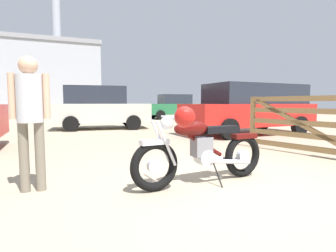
{
  "coord_description": "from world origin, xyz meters",
  "views": [
    {
      "loc": [
        -2.12,
        -3.03,
        1.1
      ],
      "look_at": [
        -0.15,
        1.41,
        0.67
      ],
      "focal_mm": 28.43,
      "sensor_mm": 36.0,
      "label": 1
    }
  ],
  "objects_px": {
    "bystander": "(30,109)",
    "red_hatchback_near": "(251,107)",
    "timber_gate": "(314,122)",
    "silver_sedan_mid": "(100,107)",
    "white_estate_far": "(175,107)",
    "vintage_motorcycle": "(201,148)"
  },
  "relations": [
    {
      "from": "vintage_motorcycle",
      "to": "red_hatchback_near",
      "type": "height_order",
      "value": "red_hatchback_near"
    },
    {
      "from": "timber_gate",
      "to": "vintage_motorcycle",
      "type": "bearing_deg",
      "value": 90.12
    },
    {
      "from": "bystander",
      "to": "red_hatchback_near",
      "type": "distance_m",
      "value": 7.62
    },
    {
      "from": "timber_gate",
      "to": "silver_sedan_mid",
      "type": "bearing_deg",
      "value": 8.73
    },
    {
      "from": "bystander",
      "to": "white_estate_far",
      "type": "bearing_deg",
      "value": 154.21
    },
    {
      "from": "vintage_motorcycle",
      "to": "timber_gate",
      "type": "relative_size",
      "value": 0.83
    },
    {
      "from": "red_hatchback_near",
      "to": "white_estate_far",
      "type": "xyz_separation_m",
      "value": [
        1.51,
        9.43,
        -0.1
      ]
    },
    {
      "from": "white_estate_far",
      "to": "bystander",
      "type": "bearing_deg",
      "value": 61.11
    },
    {
      "from": "vintage_motorcycle",
      "to": "red_hatchback_near",
      "type": "distance_m",
      "value": 6.33
    },
    {
      "from": "red_hatchback_near",
      "to": "silver_sedan_mid",
      "type": "bearing_deg",
      "value": -42.76
    },
    {
      "from": "timber_gate",
      "to": "silver_sedan_mid",
      "type": "distance_m",
      "value": 8.22
    },
    {
      "from": "timber_gate",
      "to": "white_estate_far",
      "type": "xyz_separation_m",
      "value": [
        3.01,
        13.03,
        0.13
      ]
    },
    {
      "from": "silver_sedan_mid",
      "to": "bystander",
      "type": "bearing_deg",
      "value": -97.06
    },
    {
      "from": "timber_gate",
      "to": "bystander",
      "type": "relative_size",
      "value": 1.51
    },
    {
      "from": "red_hatchback_near",
      "to": "white_estate_far",
      "type": "bearing_deg",
      "value": -99.89
    },
    {
      "from": "timber_gate",
      "to": "silver_sedan_mid",
      "type": "xyz_separation_m",
      "value": [
        -3.01,
        7.65,
        0.21
      ]
    },
    {
      "from": "red_hatchback_near",
      "to": "white_estate_far",
      "type": "relative_size",
      "value": 1.1
    },
    {
      "from": "silver_sedan_mid",
      "to": "white_estate_far",
      "type": "distance_m",
      "value": 8.07
    },
    {
      "from": "vintage_motorcycle",
      "to": "white_estate_far",
      "type": "xyz_separation_m",
      "value": [
        6.13,
        13.74,
        0.34
      ]
    },
    {
      "from": "bystander",
      "to": "timber_gate",
      "type": "bearing_deg",
      "value": 97.24
    },
    {
      "from": "timber_gate",
      "to": "bystander",
      "type": "height_order",
      "value": "bystander"
    },
    {
      "from": "timber_gate",
      "to": "red_hatchback_near",
      "type": "distance_m",
      "value": 3.9
    }
  ]
}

